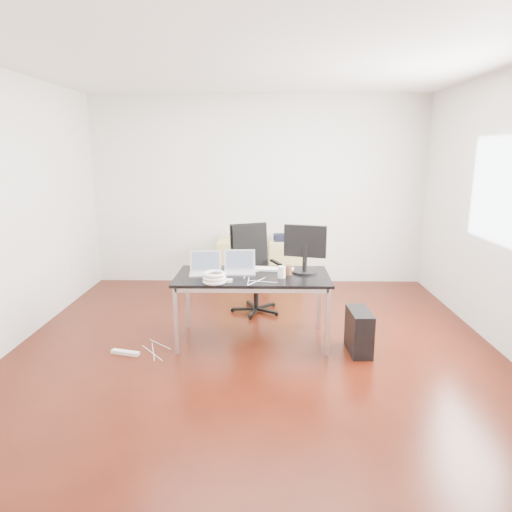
{
  "coord_description": "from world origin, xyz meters",
  "views": [
    {
      "loc": [
        0.1,
        -4.42,
        1.99
      ],
      "look_at": [
        0.0,
        0.55,
        0.85
      ],
      "focal_mm": 32.0,
      "sensor_mm": 36.0,
      "label": 1
    }
  ],
  "objects_px": {
    "office_chair": "(254,264)",
    "pc_tower": "(359,331)",
    "desk": "(253,280)",
    "filing_cabinet_right": "(286,263)",
    "filing_cabinet_left": "(235,263)"
  },
  "relations": [
    {
      "from": "office_chair",
      "to": "filing_cabinet_right",
      "type": "height_order",
      "value": "office_chair"
    },
    {
      "from": "filing_cabinet_left",
      "to": "office_chair",
      "type": "bearing_deg",
      "value": -73.87
    },
    {
      "from": "desk",
      "to": "pc_tower",
      "type": "relative_size",
      "value": 3.56
    },
    {
      "from": "desk",
      "to": "pc_tower",
      "type": "xyz_separation_m",
      "value": [
        1.08,
        -0.27,
        -0.46
      ]
    },
    {
      "from": "filing_cabinet_right",
      "to": "pc_tower",
      "type": "xyz_separation_m",
      "value": [
        0.64,
        -2.32,
        -0.13
      ]
    },
    {
      "from": "filing_cabinet_right",
      "to": "pc_tower",
      "type": "bearing_deg",
      "value": -74.63
    },
    {
      "from": "filing_cabinet_right",
      "to": "office_chair",
      "type": "bearing_deg",
      "value": -113.33
    },
    {
      "from": "desk",
      "to": "office_chair",
      "type": "distance_m",
      "value": 0.98
    },
    {
      "from": "filing_cabinet_left",
      "to": "pc_tower",
      "type": "bearing_deg",
      "value": -58.78
    },
    {
      "from": "office_chair",
      "to": "pc_tower",
      "type": "height_order",
      "value": "office_chair"
    },
    {
      "from": "office_chair",
      "to": "desk",
      "type": "bearing_deg",
      "value": -111.93
    },
    {
      "from": "office_chair",
      "to": "filing_cabinet_right",
      "type": "bearing_deg",
      "value": 43.94
    },
    {
      "from": "desk",
      "to": "filing_cabinet_right",
      "type": "xyz_separation_m",
      "value": [
        0.45,
        2.05,
        -0.33
      ]
    },
    {
      "from": "desk",
      "to": "filing_cabinet_left",
      "type": "distance_m",
      "value": 2.1
    },
    {
      "from": "filing_cabinet_left",
      "to": "pc_tower",
      "type": "relative_size",
      "value": 1.56
    }
  ]
}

